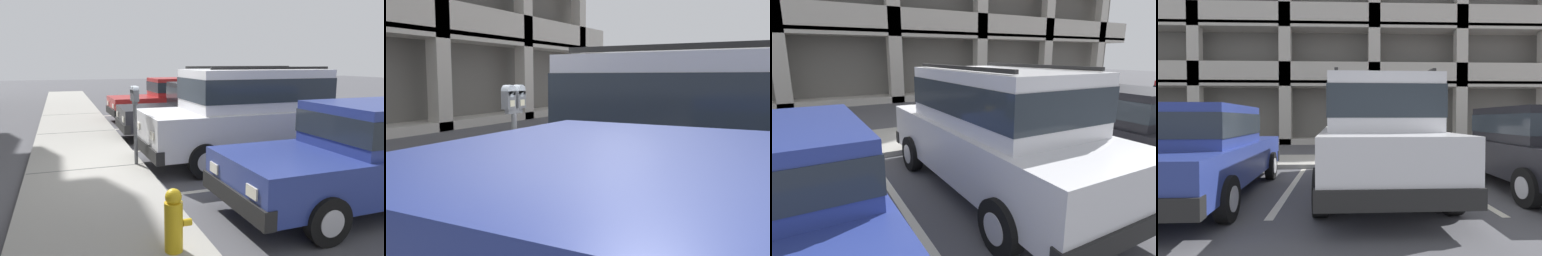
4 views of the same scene
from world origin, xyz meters
The scene contains 9 objects.
ground_plane centered at (0.00, 0.00, -0.05)m, with size 80.00×80.00×0.10m.
sidewalk centered at (0.00, 1.30, 0.06)m, with size 40.00×2.20×0.12m.
parking_stall_lines centered at (1.58, -1.40, 0.00)m, with size 12.79×4.80×0.01m.
silver_suv centered at (-0.03, -2.20, 1.09)m, with size 2.08×4.81×2.03m.
red_sedan centered at (-2.95, -2.61, 0.82)m, with size 1.91×4.52×1.54m.
dark_hatchback centered at (2.97, -2.13, 0.82)m, with size 1.87×4.49×1.54m.
blue_coupe centered at (6.16, -2.26, 0.82)m, with size 1.97×4.55×1.54m.
parking_meter_near centered at (0.03, 0.35, 1.27)m, with size 0.35×0.12×1.55m.
fire_hydrant centered at (-3.55, 0.65, 0.46)m, with size 0.30×0.30×0.70m.
Camera 1 is at (-7.15, 1.72, 2.13)m, focal length 35.00 mm.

